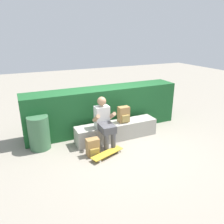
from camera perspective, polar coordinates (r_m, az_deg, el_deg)
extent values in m
plane|color=gray|center=(5.39, 3.10, -8.63)|extent=(24.00, 24.00, 0.00)
cube|color=#A8A599|center=(5.62, 1.21, -4.88)|extent=(2.13, 0.44, 0.44)
cube|color=white|center=(5.22, -2.65, -1.21)|extent=(0.34, 0.22, 0.52)
sphere|color=tan|center=(5.09, -2.72, 2.84)|extent=(0.21, 0.21, 0.21)
cube|color=#4C4C51|center=(5.02, -1.29, -4.23)|extent=(0.32, 0.40, 0.17)
cylinder|color=#4C4C51|center=(5.00, -1.52, -8.21)|extent=(0.11, 0.11, 0.44)
cylinder|color=#4C4C51|center=(5.06, 0.37, -7.82)|extent=(0.11, 0.11, 0.44)
cylinder|color=tan|center=(5.01, -4.18, -1.65)|extent=(0.09, 0.33, 0.27)
cylinder|color=tan|center=(5.16, -0.02, -0.97)|extent=(0.09, 0.33, 0.27)
cube|color=gold|center=(4.90, -1.25, -10.67)|extent=(0.82, 0.45, 0.02)
cylinder|color=silver|center=(5.14, 0.52, -9.79)|extent=(0.06, 0.05, 0.05)
cylinder|color=silver|center=(5.05, 1.73, -10.40)|extent=(0.06, 0.05, 0.05)
cylinder|color=silver|center=(4.82, -4.37, -12.04)|extent=(0.06, 0.05, 0.05)
cylinder|color=silver|center=(4.72, -3.18, -12.75)|extent=(0.06, 0.05, 0.05)
cube|color=#A37A47|center=(5.54, 3.04, -0.60)|extent=(0.28, 0.18, 0.40)
cube|color=#A88E49|center=(5.47, 3.58, -1.77)|extent=(0.20, 0.05, 0.18)
cube|color=#A37A47|center=(4.91, -5.05, -9.09)|extent=(0.28, 0.18, 0.40)
cube|color=olive|center=(4.85, -4.55, -10.52)|extent=(0.20, 0.05, 0.18)
cube|color=#1C5528|center=(6.08, -2.26, 0.87)|extent=(4.28, 0.70, 1.18)
cylinder|color=#3D6B47|center=(5.35, -18.52, -5.15)|extent=(0.48, 0.48, 0.80)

